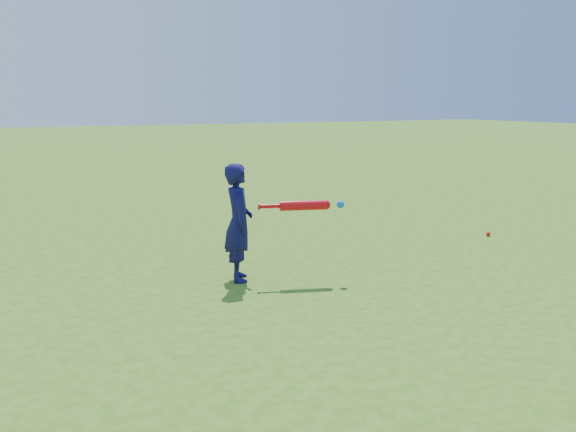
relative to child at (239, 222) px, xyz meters
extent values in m
plane|color=#3A6818|center=(0.11, 0.24, -0.59)|extent=(80.00, 80.00, 0.00)
imported|color=#110F46|center=(0.00, 0.00, 0.00)|extent=(0.40, 0.50, 1.18)
sphere|color=red|center=(3.78, 0.42, -0.56)|extent=(0.06, 0.06, 0.06)
cylinder|color=red|center=(0.17, -0.11, 0.16)|extent=(0.04, 0.07, 0.07)
cylinder|color=red|center=(0.28, -0.15, 0.16)|extent=(0.22, 0.11, 0.04)
cylinder|color=red|center=(0.59, -0.25, 0.16)|extent=(0.47, 0.24, 0.10)
sphere|color=red|center=(0.81, -0.32, 0.16)|extent=(0.10, 0.10, 0.10)
sphere|color=blue|center=(0.96, -0.37, 0.16)|extent=(0.08, 0.08, 0.08)
camera|label=1|loc=(-2.42, -5.80, 1.20)|focal=40.00mm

